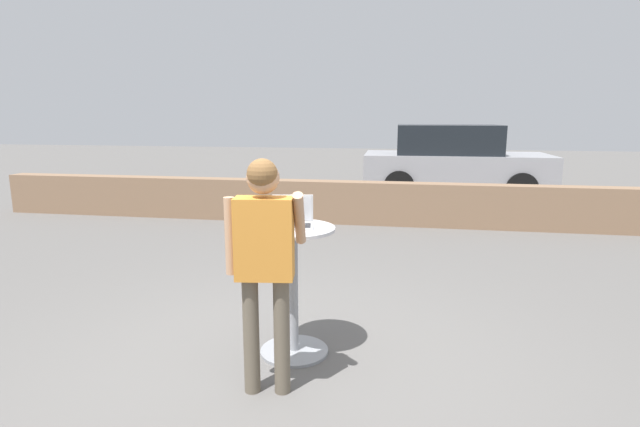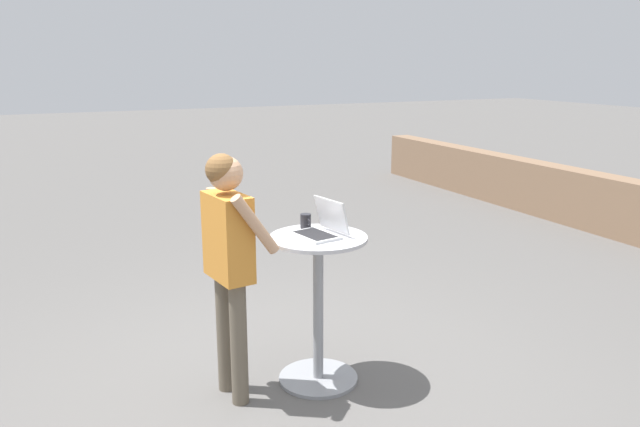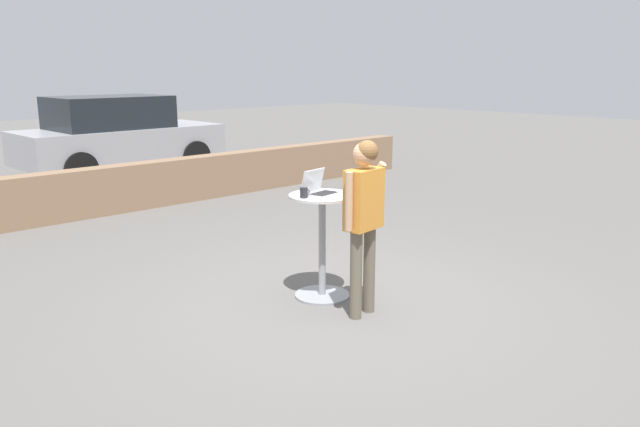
% 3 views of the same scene
% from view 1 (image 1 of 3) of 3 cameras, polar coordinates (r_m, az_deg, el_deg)
% --- Properties ---
extents(ground_plane, '(50.00, 50.00, 0.00)m').
position_cam_1_polar(ground_plane, '(3.94, -4.39, -17.52)').
color(ground_plane, '#5B5956').
extents(pavement_kerb, '(13.46, 0.35, 0.74)m').
position_cam_1_polar(pavement_kerb, '(8.78, 4.06, 1.26)').
color(pavement_kerb, '#84664C').
rests_on(pavement_kerb, ground_plane).
extents(cafe_table, '(0.65, 0.65, 1.04)m').
position_cam_1_polar(cafe_table, '(3.97, -3.03, -7.93)').
color(cafe_table, gray).
rests_on(cafe_table, ground_plane).
extents(laptop, '(0.36, 0.33, 0.24)m').
position_cam_1_polar(laptop, '(3.86, -3.15, -0.68)').
color(laptop, silver).
rests_on(laptop, cafe_table).
extents(coffee_mug, '(0.11, 0.07, 0.10)m').
position_cam_1_polar(coffee_mug, '(3.90, -6.30, -0.69)').
color(coffee_mug, '#232328').
rests_on(coffee_mug, cafe_table).
extents(standing_person, '(0.53, 0.39, 1.62)m').
position_cam_1_polar(standing_person, '(3.30, -6.37, -4.12)').
color(standing_person, brown).
rests_on(standing_person, ground_plane).
extents(parked_car_near_street, '(4.23, 1.99, 1.66)m').
position_cam_1_polar(parked_car_near_street, '(12.11, 14.96, 5.88)').
color(parked_car_near_street, '#9E9EA3').
rests_on(parked_car_near_street, ground_plane).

